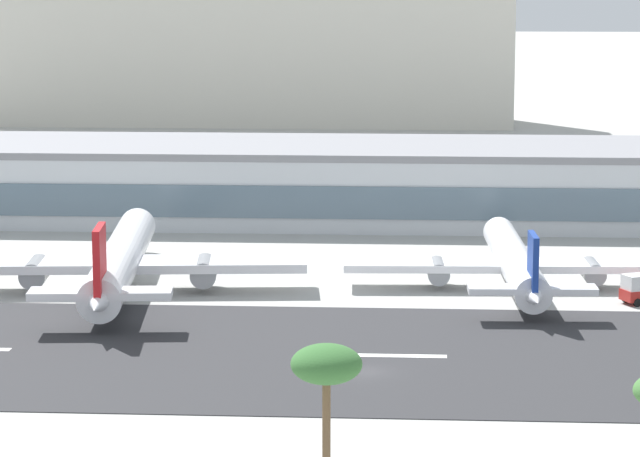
# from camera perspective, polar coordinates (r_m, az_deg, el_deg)

# --- Properties ---
(ground_plane) EXTENTS (1400.00, 1400.00, 0.00)m
(ground_plane) POSITION_cam_1_polar(r_m,az_deg,el_deg) (142.52, 1.69, -5.24)
(ground_plane) COLOR #A8A8A3
(runway_strip) EXTENTS (800.00, 41.08, 0.08)m
(runway_strip) POSITION_cam_1_polar(r_m,az_deg,el_deg) (148.28, 1.77, -4.64)
(runway_strip) COLOR #2D2D30
(runway_strip) RESTS_ON ground_plane
(runway_centreline_dash_4) EXTENTS (12.00, 1.20, 0.01)m
(runway_centreline_dash_4) POSITION_cam_1_polar(r_m,az_deg,el_deg) (148.24, 2.30, -4.63)
(runway_centreline_dash_4) COLOR white
(runway_centreline_dash_4) RESTS_ON runway_strip
(terminal_building) EXTENTS (190.40, 27.86, 10.85)m
(terminal_building) POSITION_cam_1_polar(r_m,az_deg,el_deg) (225.94, 0.59, 1.73)
(terminal_building) COLOR silver
(terminal_building) RESTS_ON ground_plane
(distant_hotel_block) EXTENTS (130.74, 25.62, 44.44)m
(distant_hotel_block) POSITION_cam_1_polar(r_m,az_deg,el_deg) (360.53, -3.52, 7.36)
(distant_hotel_block) COLOR beige
(distant_hotel_block) RESTS_ON ground_plane
(airliner_red_tail_gate_0) EXTENTS (42.43, 51.48, 10.75)m
(airliner_red_tail_gate_0) POSITION_cam_1_polar(r_m,az_deg,el_deg) (176.68, -7.31, -1.25)
(airliner_red_tail_gate_0) COLOR white
(airliner_red_tail_gate_0) RESTS_ON ground_plane
(airliner_navy_tail_gate_1) EXTENTS (39.15, 43.90, 9.16)m
(airliner_navy_tail_gate_1) POSITION_cam_1_polar(r_m,az_deg,el_deg) (178.69, 7.12, -1.29)
(airliner_navy_tail_gate_1) COLOR white
(airliner_navy_tail_gate_1) RESTS_ON ground_plane
(palm_tree_0) EXTENTS (4.69, 4.69, 12.18)m
(palm_tree_0) POSITION_cam_1_polar(r_m,az_deg,el_deg) (102.30, 0.24, -5.10)
(palm_tree_0) COLOR brown
(palm_tree_0) RESTS_ON ground_plane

